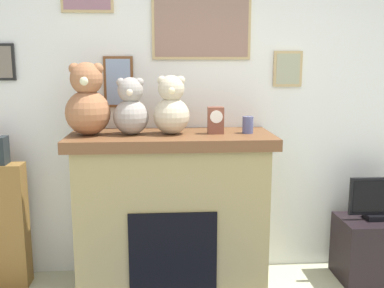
% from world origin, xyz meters
% --- Properties ---
extents(back_wall, '(5.20, 0.15, 2.60)m').
position_xyz_m(back_wall, '(-0.01, 2.00, 1.31)').
color(back_wall, silver).
rests_on(back_wall, ground_plane).
extents(fireplace, '(1.47, 0.65, 1.18)m').
position_xyz_m(fireplace, '(-0.26, 1.64, 0.60)').
color(fireplace, '#958451').
rests_on(fireplace, ground_plane).
extents(bookshelf, '(0.36, 0.16, 1.16)m').
position_xyz_m(bookshelf, '(-1.54, 1.74, 0.52)').
color(bookshelf, brown).
rests_on(bookshelf, ground_plane).
extents(tv_stand, '(0.58, 0.40, 0.50)m').
position_xyz_m(tv_stand, '(1.34, 1.64, 0.25)').
color(tv_stand, black).
rests_on(tv_stand, ground_plane).
extents(television, '(0.48, 0.14, 0.33)m').
position_xyz_m(television, '(1.34, 1.64, 0.65)').
color(television, black).
rests_on(television, tv_stand).
extents(candle_jar, '(0.08, 0.08, 0.12)m').
position_xyz_m(candle_jar, '(0.30, 1.62, 1.24)').
color(candle_jar, '#4C517A').
rests_on(candle_jar, fireplace).
extents(mantel_clock, '(0.11, 0.08, 0.19)m').
position_xyz_m(mantel_clock, '(0.06, 1.62, 1.28)').
color(mantel_clock, brown).
rests_on(mantel_clock, fireplace).
extents(teddy_bear_brown, '(0.32, 0.32, 0.51)m').
position_xyz_m(teddy_bear_brown, '(-0.84, 1.62, 1.41)').
color(teddy_bear_brown, '#935F3E').
rests_on(teddy_bear_brown, fireplace).
extents(teddy_bear_grey, '(0.25, 0.25, 0.41)m').
position_xyz_m(teddy_bear_grey, '(-0.54, 1.62, 1.36)').
color(teddy_bear_grey, gray).
rests_on(teddy_bear_grey, fireplace).
extents(teddy_bear_cream, '(0.26, 0.26, 0.42)m').
position_xyz_m(teddy_bear_cream, '(-0.26, 1.62, 1.37)').
color(teddy_bear_cream, '#BDB295').
rests_on(teddy_bear_cream, fireplace).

